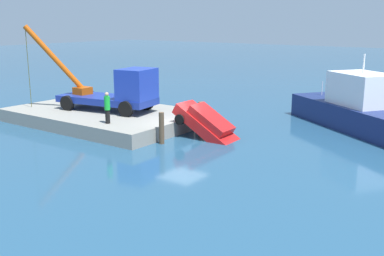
% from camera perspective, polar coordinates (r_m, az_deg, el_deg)
% --- Properties ---
extents(ground, '(200.00, 200.00, 0.00)m').
position_cam_1_polar(ground, '(27.77, -1.20, -1.07)').
color(ground, navy).
extents(dock, '(12.71, 8.03, 0.87)m').
position_cam_1_polar(dock, '(32.08, -10.83, 1.45)').
color(dock, gray).
rests_on(dock, ground).
extents(crane_truck, '(8.80, 4.55, 5.71)m').
position_cam_1_polar(crane_truck, '(31.11, -9.17, 4.59)').
color(crane_truck, navy).
rests_on(crane_truck, dock).
extents(dock_worker, '(0.34, 0.34, 1.87)m').
position_cam_1_polar(dock_worker, '(27.62, -10.47, 2.52)').
color(dock_worker, black).
rests_on(dock_worker, dock).
extents(salvaged_car, '(4.43, 2.08, 3.03)m').
position_cam_1_polar(salvaged_car, '(27.24, 2.30, 0.13)').
color(salvaged_car, red).
rests_on(salvaged_car, ground).
extents(piling_near, '(0.30, 0.30, 1.81)m').
position_cam_1_polar(piling_near, '(26.03, -3.80, -0.02)').
color(piling_near, brown).
rests_on(piling_near, ground).
extents(piling_mid, '(0.41, 0.41, 1.85)m').
position_cam_1_polar(piling_mid, '(29.09, 1.15, 1.46)').
color(piling_mid, brown).
rests_on(piling_mid, ground).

